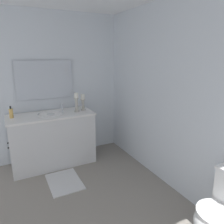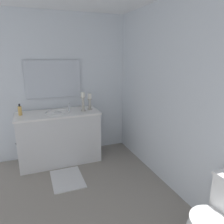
% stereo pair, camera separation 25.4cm
% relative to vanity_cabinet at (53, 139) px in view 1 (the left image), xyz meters
% --- Properties ---
extents(floor, '(3.13, 2.65, 0.02)m').
position_rel_vanity_cabinet_xyz_m(floor, '(1.24, -0.02, -0.44)').
color(floor, gray).
rests_on(floor, ground).
extents(wall_back, '(3.13, 0.04, 2.45)m').
position_rel_vanity_cabinet_xyz_m(wall_back, '(1.24, 1.30, 0.79)').
color(wall_back, silver).
rests_on(wall_back, ground).
extents(wall_left, '(0.04, 2.65, 2.45)m').
position_rel_vanity_cabinet_xyz_m(wall_left, '(-0.32, -0.02, 0.79)').
color(wall_left, silver).
rests_on(wall_left, ground).
extents(vanity_cabinet, '(0.58, 1.33, 0.86)m').
position_rel_vanity_cabinet_xyz_m(vanity_cabinet, '(0.00, 0.00, 0.00)').
color(vanity_cabinet, silver).
rests_on(vanity_cabinet, ground).
extents(sink_basin, '(0.40, 0.40, 0.24)m').
position_rel_vanity_cabinet_xyz_m(sink_basin, '(0.00, 0.00, 0.39)').
color(sink_basin, white).
rests_on(sink_basin, vanity_cabinet).
extents(mirror, '(0.02, 0.91, 0.62)m').
position_rel_vanity_cabinet_xyz_m(mirror, '(-0.28, 0.00, 0.94)').
color(mirror, silver).
extents(candle_holder_tall, '(0.09, 0.09, 0.27)m').
position_rel_vanity_cabinet_xyz_m(candle_holder_tall, '(-0.01, 0.54, 0.57)').
color(candle_holder_tall, '#B7B2A5').
rests_on(candle_holder_tall, vanity_cabinet).
extents(candle_holder_short, '(0.09, 0.09, 0.31)m').
position_rel_vanity_cabinet_xyz_m(candle_holder_short, '(0.05, 0.41, 0.59)').
color(candle_holder_short, '#B7B2A5').
rests_on(candle_holder_short, vanity_cabinet).
extents(soap_bottle, '(0.06, 0.06, 0.18)m').
position_rel_vanity_cabinet_xyz_m(soap_bottle, '(-0.05, -0.56, 0.50)').
color(soap_bottle, '#E5B259').
rests_on(soap_bottle, vanity_cabinet).
extents(toilet, '(0.39, 0.54, 0.75)m').
position_rel_vanity_cabinet_xyz_m(toilet, '(2.34, 1.02, -0.06)').
color(toilet, white).
rests_on(toilet, ground).
extents(bath_mat, '(0.60, 0.44, 0.02)m').
position_rel_vanity_cabinet_xyz_m(bath_mat, '(0.62, 0.00, -0.42)').
color(bath_mat, silver).
rests_on(bath_mat, ground).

